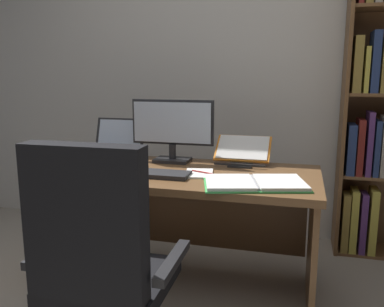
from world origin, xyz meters
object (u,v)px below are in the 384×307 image
(laptop, at_px, (113,150))
(notepad, at_px, (199,173))
(desk, at_px, (188,201))
(pen, at_px, (202,172))
(reading_stand_with_book, at_px, (243,151))
(keyboard, at_px, (152,174))
(open_binder, at_px, (255,183))
(office_chair, at_px, (102,280))
(monitor, at_px, (172,130))
(computer_mouse, at_px, (102,169))
(coffee_mug, at_px, (91,160))

(laptop, distance_m, notepad, 0.72)
(desk, distance_m, pen, 0.27)
(reading_stand_with_book, height_order, notepad, reading_stand_with_book)
(keyboard, height_order, open_binder, same)
(open_binder, relative_size, notepad, 2.69)
(reading_stand_with_book, bearing_deg, office_chair, -111.61)
(laptop, height_order, pen, laptop)
(reading_stand_with_book, relative_size, notepad, 1.62)
(office_chair, relative_size, monitor, 1.94)
(laptop, bearing_deg, notepad, -24.32)
(office_chair, xyz_separation_m, monitor, (-0.01, 1.02, 0.49))
(desk, xyz_separation_m, office_chair, (-0.13, -0.85, -0.09))
(computer_mouse, bearing_deg, coffee_mug, 139.04)
(keyboard, height_order, reading_stand_with_book, reading_stand_with_book)
(keyboard, distance_m, computer_mouse, 0.30)
(pen, xyz_separation_m, coffee_mug, (-0.69, 0.01, 0.03))
(open_binder, relative_size, coffee_mug, 6.41)
(notepad, bearing_deg, desk, 129.90)
(open_binder, bearing_deg, pen, 139.45)
(office_chair, xyz_separation_m, open_binder, (0.56, 0.58, 0.30))
(desk, distance_m, reading_stand_with_book, 0.46)
(reading_stand_with_book, bearing_deg, monitor, -172.61)
(laptop, relative_size, notepad, 1.65)
(monitor, relative_size, notepad, 2.51)
(office_chair, distance_m, pen, 0.83)
(laptop, distance_m, open_binder, 1.08)
(keyboard, relative_size, coffee_mug, 4.76)
(desk, height_order, laptop, laptop)
(office_chair, bearing_deg, notepad, 71.52)
(reading_stand_with_book, bearing_deg, keyboard, -134.68)
(desk, height_order, computer_mouse, computer_mouse)
(desk, height_order, monitor, monitor)
(desk, bearing_deg, open_binder, -32.00)
(desk, bearing_deg, monitor, 130.38)
(reading_stand_with_book, xyz_separation_m, open_binder, (0.13, -0.49, -0.07))
(open_binder, distance_m, notepad, 0.36)
(computer_mouse, bearing_deg, desk, 25.76)
(office_chair, distance_m, notepad, 0.82)
(monitor, bearing_deg, pen, -47.57)
(desk, bearing_deg, office_chair, -98.96)
(notepad, xyz_separation_m, pen, (0.02, 0.00, 0.01))
(monitor, height_order, coffee_mug, monitor)
(reading_stand_with_book, bearing_deg, laptop, -176.82)
(desk, xyz_separation_m, coffee_mug, (-0.57, -0.11, 0.24))
(computer_mouse, height_order, notepad, computer_mouse)
(computer_mouse, xyz_separation_m, coffee_mug, (-0.12, 0.11, 0.02))
(keyboard, bearing_deg, laptop, 136.47)
(monitor, distance_m, notepad, 0.42)
(desk, distance_m, keyboard, 0.33)
(computer_mouse, xyz_separation_m, reading_stand_with_book, (0.74, 0.44, 0.06))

